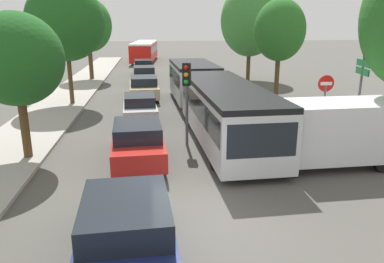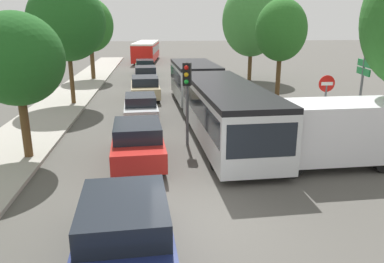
# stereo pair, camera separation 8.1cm
# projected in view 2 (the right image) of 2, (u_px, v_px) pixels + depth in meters

# --- Properties ---
(ground_plane) EXTENTS (200.00, 200.00, 0.00)m
(ground_plane) POSITION_uv_depth(u_px,v_px,m) (203.00, 226.00, 9.41)
(ground_plane) COLOR #4F4C47
(kerb_strip_left) EXTENTS (3.20, 52.26, 0.14)m
(kerb_strip_left) POSITION_uv_depth(u_px,v_px,m) (79.00, 88.00, 28.87)
(kerb_strip_left) COLOR #9E998E
(kerb_strip_left) RESTS_ON ground
(articulated_bus) EXTENTS (3.14, 16.72, 2.47)m
(articulated_bus) POSITION_uv_depth(u_px,v_px,m) (210.00, 94.00, 19.06)
(articulated_bus) COLOR silver
(articulated_bus) RESTS_ON ground
(city_bus_rear) EXTENTS (3.59, 11.90, 2.52)m
(city_bus_rear) POSITION_uv_depth(u_px,v_px,m) (146.00, 50.00, 49.16)
(city_bus_rear) COLOR red
(city_bus_rear) RESTS_ON ground
(queued_car_navy) EXTENTS (2.10, 4.54, 1.55)m
(queued_car_navy) POSITION_uv_depth(u_px,v_px,m) (125.00, 232.00, 7.70)
(queued_car_navy) COLOR navy
(queued_car_navy) RESTS_ON ground
(queued_car_red) EXTENTS (2.01, 4.34, 1.48)m
(queued_car_red) POSITION_uv_depth(u_px,v_px,m) (138.00, 142.00, 13.65)
(queued_car_red) COLOR #B21E19
(queued_car_red) RESTS_ON ground
(queued_car_silver) EXTENTS (1.86, 4.00, 1.37)m
(queued_car_silver) POSITION_uv_depth(u_px,v_px,m) (141.00, 107.00, 19.45)
(queued_car_silver) COLOR #B7BABF
(queued_car_silver) RESTS_ON ground
(queued_car_tan) EXTENTS (2.04, 4.39, 1.50)m
(queued_car_tan) POSITION_uv_depth(u_px,v_px,m) (145.00, 88.00, 24.98)
(queued_car_tan) COLOR tan
(queued_car_tan) RESTS_ON ground
(queued_car_graphite) EXTENTS (2.00, 4.31, 1.47)m
(queued_car_graphite) POSITION_uv_depth(u_px,v_px,m) (145.00, 75.00, 31.03)
(queued_car_graphite) COLOR #47474C
(queued_car_graphite) RESTS_ON ground
(queued_car_green) EXTENTS (1.98, 4.27, 1.45)m
(queued_car_green) POSITION_uv_depth(u_px,v_px,m) (145.00, 67.00, 36.79)
(queued_car_green) COLOR #236638
(queued_car_green) RESTS_ON ground
(white_van) EXTENTS (5.06, 2.12, 2.31)m
(white_van) POSITION_uv_depth(u_px,v_px,m) (335.00, 132.00, 13.07)
(white_van) COLOR silver
(white_van) RESTS_ON ground
(traffic_light) EXTENTS (0.38, 0.39, 3.40)m
(traffic_light) POSITION_uv_depth(u_px,v_px,m) (187.00, 86.00, 14.97)
(traffic_light) COLOR #56595E
(traffic_light) RESTS_ON ground
(no_entry_sign) EXTENTS (0.70, 0.08, 2.82)m
(no_entry_sign) POSITION_uv_depth(u_px,v_px,m) (325.00, 98.00, 15.81)
(no_entry_sign) COLOR #56595E
(no_entry_sign) RESTS_ON ground
(direction_sign_post) EXTENTS (0.30, 1.39, 3.60)m
(direction_sign_post) POSITION_uv_depth(u_px,v_px,m) (362.00, 81.00, 15.73)
(direction_sign_post) COLOR #56595E
(direction_sign_post) RESTS_ON ground
(tree_left_mid) EXTENTS (3.25, 3.25, 5.33)m
(tree_left_mid) POSITION_uv_depth(u_px,v_px,m) (18.00, 62.00, 13.00)
(tree_left_mid) COLOR #51381E
(tree_left_mid) RESTS_ON ground
(tree_left_far) EXTENTS (4.49, 4.49, 7.25)m
(tree_left_far) POSITION_uv_depth(u_px,v_px,m) (67.00, 22.00, 21.80)
(tree_left_far) COLOR #51381E
(tree_left_far) RESTS_ON ground
(tree_left_distant) EXTENTS (4.03, 4.03, 7.02)m
(tree_left_distant) POSITION_uv_depth(u_px,v_px,m) (90.00, 25.00, 32.10)
(tree_left_distant) COLOR #51381E
(tree_left_distant) RESTS_ON ground
(tree_right_mid) EXTENTS (3.35, 3.35, 6.47)m
(tree_right_mid) POSITION_uv_depth(u_px,v_px,m) (281.00, 30.00, 24.48)
(tree_right_mid) COLOR #51381E
(tree_right_mid) RESTS_ON ground
(tree_right_far) EXTENTS (5.04, 5.04, 8.19)m
(tree_right_far) POSITION_uv_depth(u_px,v_px,m) (253.00, 22.00, 31.93)
(tree_right_far) COLOR #51381E
(tree_right_far) RESTS_ON ground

